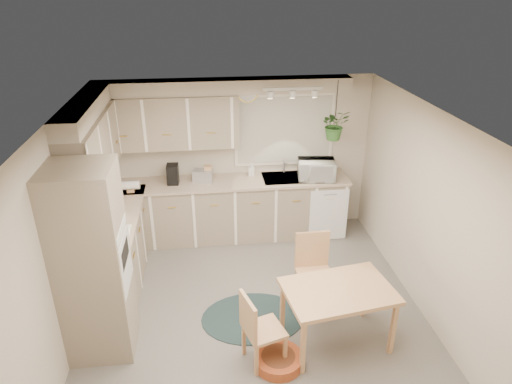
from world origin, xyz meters
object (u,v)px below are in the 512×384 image
at_px(microwave, 316,168).
at_px(chair_back, 315,274).
at_px(dining_table, 336,316).
at_px(chair_left, 264,328).
at_px(braided_rug, 253,318).
at_px(pet_bed, 278,360).

bearing_deg(microwave, chair_back, -96.06).
xyz_separation_m(dining_table, chair_left, (-0.81, -0.17, 0.07)).
bearing_deg(braided_rug, chair_left, -86.35).
relative_size(chair_left, microwave, 1.57).
bearing_deg(microwave, braided_rug, -115.05).
xyz_separation_m(dining_table, microwave, (0.31, 2.34, 0.77)).
height_order(chair_back, pet_bed, chair_back).
distance_m(dining_table, braided_rug, 1.04).
relative_size(dining_table, microwave, 2.10).
height_order(chair_left, microwave, microwave).
distance_m(dining_table, microwave, 2.48).
height_order(chair_back, microwave, microwave).
bearing_deg(dining_table, pet_bed, -159.27).
bearing_deg(braided_rug, dining_table, -29.87).
relative_size(braided_rug, microwave, 2.28).
bearing_deg(pet_bed, chair_left, 147.95).
distance_m(chair_left, braided_rug, 0.78).
bearing_deg(braided_rug, microwave, 57.95).
bearing_deg(chair_left, pet_bed, 40.59).
bearing_deg(microwave, pet_bed, -103.72).
height_order(dining_table, braided_rug, dining_table).
bearing_deg(microwave, dining_table, -90.52).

